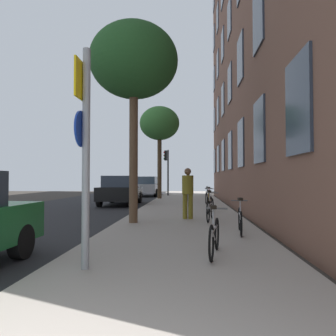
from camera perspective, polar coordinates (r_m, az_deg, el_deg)
The scene contains 17 objects.
ground_plane at distance 16.44m, azimuth -9.34°, elevation -7.00°, with size 41.80×41.80×0.00m, color #332D28.
road_asphalt at distance 17.04m, azimuth -16.28°, elevation -6.75°, with size 7.00×38.00×0.01m, color #232326.
sidewalk at distance 16.01m, azimuth 3.05°, elevation -6.94°, with size 4.20×38.00×0.12m, color #9E9389.
sign_post at distance 5.24m, azimuth -14.30°, elevation 4.46°, with size 0.16×0.60×3.40m.
traffic_light at distance 26.27m, azimuth -0.21°, elevation 0.66°, with size 0.43×0.24×3.65m.
tree_near at distance 10.93m, azimuth -5.96°, elevation 17.81°, with size 2.80×2.80×6.28m.
tree_far at distance 22.70m, azimuth -1.48°, elevation 7.64°, with size 2.72×2.72×6.31m.
bicycle_0 at distance 6.04m, azimuth 8.05°, elevation -11.60°, with size 0.45×1.55×0.91m.
bicycle_1 at distance 8.49m, azimuth 12.44°, elevation -8.74°, with size 0.42×1.63×0.90m.
bicycle_2 at distance 10.80m, azimuth 7.36°, elevation -7.05°, with size 0.49×1.77×0.99m.
bicycle_3 at distance 13.20m, azimuth 7.22°, elevation -6.21°, with size 0.46×1.71×0.92m.
bicycle_4 at distance 15.60m, azimuth 7.18°, elevation -5.45°, with size 0.42×1.66×0.97m.
bicycle_5 at distance 17.99m, azimuth 6.89°, elevation -5.01°, with size 0.48×1.71×0.93m.
pedestrian_0 at distance 11.17m, azimuth 3.46°, elevation -3.81°, with size 0.52×0.52×1.73m.
pedestrian_1 at distance 20.03m, azimuth 3.51°, elevation -2.86°, with size 0.44×0.44×1.75m.
car_1 at distance 18.60m, azimuth -8.22°, elevation -3.79°, with size 1.89×4.51×1.62m.
car_2 at distance 27.30m, azimuth -3.48°, elevation -3.16°, with size 1.83×4.36×1.62m.
Camera 1 is at (1.30, -0.95, 1.51)m, focal length 35.04 mm.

